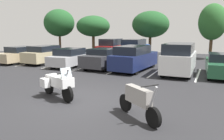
% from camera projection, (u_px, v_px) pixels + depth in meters
% --- Properties ---
extents(ground, '(44.00, 44.00, 0.10)m').
position_uv_depth(ground, '(75.00, 101.00, 8.92)').
color(ground, '#262628').
extents(motorcycle_touring, '(2.12, 1.27, 1.36)m').
position_uv_depth(motorcycle_touring, '(58.00, 83.00, 9.03)').
color(motorcycle_touring, black).
rests_on(motorcycle_touring, ground).
extents(motorcycle_second, '(1.77, 1.38, 1.24)m').
position_uv_depth(motorcycle_second, '(138.00, 101.00, 6.90)').
color(motorcycle_second, black).
rests_on(motorcycle_second, ground).
extents(parking_stripes, '(21.71, 4.66, 0.01)m').
position_uv_depth(parking_stripes, '(120.00, 69.00, 16.29)').
color(parking_stripes, silver).
rests_on(parking_stripes, ground).
extents(car_tan, '(2.07, 4.91, 1.44)m').
position_uv_depth(car_tan, '(24.00, 55.00, 19.65)').
color(car_tan, tan).
rests_on(car_tan, ground).
extents(car_champagne, '(1.89, 4.56, 1.54)m').
position_uv_depth(car_champagne, '(47.00, 54.00, 19.09)').
color(car_champagne, '#C1B289').
rests_on(car_champagne, ground).
extents(car_silver, '(1.94, 4.51, 1.43)m').
position_uv_depth(car_silver, '(72.00, 57.00, 17.43)').
color(car_silver, '#B7B7BC').
rests_on(car_silver, ground).
extents(car_charcoal, '(1.99, 4.76, 1.48)m').
position_uv_depth(car_charcoal, '(105.00, 58.00, 16.77)').
color(car_charcoal, '#38383D').
rests_on(car_charcoal, ground).
extents(car_navy, '(2.18, 4.93, 1.74)m').
position_uv_depth(car_navy, '(134.00, 58.00, 15.66)').
color(car_navy, navy).
rests_on(car_navy, ground).
extents(car_white, '(1.83, 4.55, 2.00)m').
position_uv_depth(car_white, '(179.00, 59.00, 14.17)').
color(car_white, white).
rests_on(car_white, ground).
extents(car_green, '(2.12, 4.49, 1.42)m').
position_uv_depth(car_green, '(223.00, 65.00, 13.50)').
color(car_green, '#235638').
rests_on(car_green, ground).
extents(car_far_red, '(2.03, 4.68, 1.95)m').
position_uv_depth(car_far_red, '(111.00, 48.00, 24.05)').
color(car_far_red, maroon).
rests_on(car_far_red, ground).
extents(car_far_blue, '(1.91, 4.87, 1.94)m').
position_uv_depth(car_far_blue, '(134.00, 49.00, 22.85)').
color(car_far_blue, '#2D519E').
rests_on(car_far_blue, ground).
extents(tree_right, '(4.22, 4.22, 5.77)m').
position_uv_depth(tree_right, '(59.00, 23.00, 30.83)').
color(tree_right, '#4C3823').
rests_on(tree_right, ground).
extents(tree_far_right, '(4.57, 4.57, 5.21)m').
position_uv_depth(tree_far_right, '(151.00, 24.00, 27.31)').
color(tree_far_right, '#4C3823').
rests_on(tree_far_right, ground).
extents(tree_far_left, '(4.53, 4.53, 4.83)m').
position_uv_depth(tree_far_left, '(93.00, 26.00, 29.84)').
color(tree_far_left, '#4C3823').
rests_on(tree_far_left, ground).
extents(tree_rear, '(2.64, 2.64, 5.40)m').
position_uv_depth(tree_rear, '(213.00, 22.00, 21.47)').
color(tree_rear, '#4C3823').
rests_on(tree_rear, ground).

